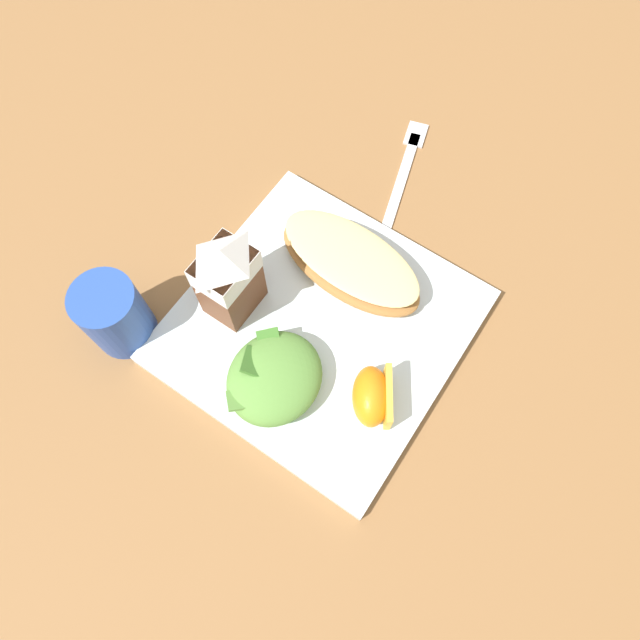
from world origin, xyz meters
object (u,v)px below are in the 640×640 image
Objects in this scene: milk_carton at (228,276)px; drinking_blue_cup at (115,315)px; orange_wedge_front at (373,396)px; metal_fork at (404,171)px; white_plate at (320,327)px; green_salad_pile at (275,378)px; cheesy_pizza_bread at (350,263)px.

milk_carton reaches higher than drinking_blue_cup.
metal_fork is at bearing 24.17° from orange_wedge_front.
green_salad_pile is at bearing -179.96° from white_plate.
orange_wedge_front is (-0.01, -0.18, -0.04)m from milk_carton.
green_salad_pile reaches higher than cheesy_pizza_bread.
drinking_blue_cup is at bearing 124.63° from white_plate.
metal_fork is at bearing 7.71° from white_plate.
orange_wedge_front is 0.29m from metal_fork.
drinking_blue_cup is at bearing 157.87° from metal_fork.
milk_carton is at bearing 60.87° from green_salad_pile.
green_salad_pile reaches higher than orange_wedge_front.
white_plate is at bearing -55.37° from drinking_blue_cup.
white_plate is at bearing -173.43° from cheesy_pizza_bread.
white_plate is 1.51× the size of metal_fork.
cheesy_pizza_bread reaches higher than white_plate.
drinking_blue_cup reaches higher than white_plate.
drinking_blue_cup reaches higher than metal_fork.
drinking_blue_cup is at bearing 137.18° from milk_carton.
cheesy_pizza_bread is 2.49× the size of orange_wedge_front.
green_salad_pile is at bearing -77.25° from drinking_blue_cup.
orange_wedge_front is (-0.11, -0.10, 0.00)m from cheesy_pizza_bread.
drinking_blue_cup is at bearing 139.06° from cheesy_pizza_bread.
drinking_blue_cup reaches higher than cheesy_pizza_bread.
white_plate is 3.27× the size of drinking_blue_cup.
cheesy_pizza_bread reaches higher than metal_fork.
milk_carton is 1.28× the size of drinking_blue_cup.
cheesy_pizza_bread is 0.13m from milk_carton.
cheesy_pizza_bread is 0.16m from metal_fork.
green_salad_pile reaches higher than white_plate.
milk_carton is 1.57× the size of orange_wedge_front.
green_salad_pile is 0.94× the size of milk_carton.
milk_carton is 0.18m from orange_wedge_front.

